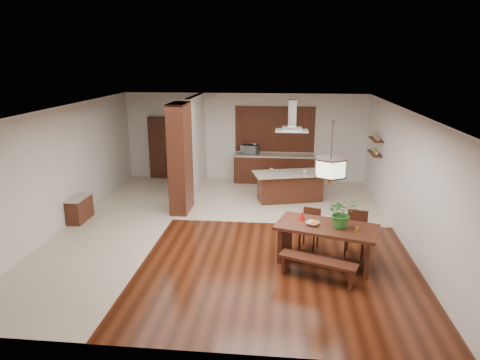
# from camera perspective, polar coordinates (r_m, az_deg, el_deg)

# --- Properties ---
(room_shell) EXTENTS (9.00, 9.04, 2.92)m
(room_shell) POSITION_cam_1_polar(r_m,az_deg,el_deg) (9.83, -1.75, 4.61)
(room_shell) COLOR black
(room_shell) RESTS_ON ground
(tile_hallway) EXTENTS (2.50, 9.00, 0.01)m
(tile_hallway) POSITION_cam_1_polar(r_m,az_deg,el_deg) (11.10, -15.95, -5.76)
(tile_hallway) COLOR beige
(tile_hallway) RESTS_ON ground
(tile_kitchen) EXTENTS (5.50, 4.00, 0.01)m
(tile_kitchen) POSITION_cam_1_polar(r_m,az_deg,el_deg) (12.69, 5.41, -2.45)
(tile_kitchen) COLOR beige
(tile_kitchen) RESTS_ON ground
(soffit_band) EXTENTS (8.00, 9.00, 0.02)m
(soffit_band) POSITION_cam_1_polar(r_m,az_deg,el_deg) (9.70, -1.79, 9.38)
(soffit_band) COLOR #36170D
(soffit_band) RESTS_ON room_shell
(partition_pier) EXTENTS (0.45, 1.00, 2.90)m
(partition_pier) POSITION_cam_1_polar(r_m,az_deg,el_deg) (11.37, -7.95, 2.86)
(partition_pier) COLOR #32170E
(partition_pier) RESTS_ON ground
(partition_stub) EXTENTS (0.18, 2.40, 2.90)m
(partition_stub) POSITION_cam_1_polar(r_m,az_deg,el_deg) (13.37, -5.86, 4.89)
(partition_stub) COLOR silver
(partition_stub) RESTS_ON ground
(hallway_console) EXTENTS (0.37, 0.88, 0.63)m
(hallway_console) POSITION_cam_1_polar(r_m,az_deg,el_deg) (11.59, -20.59, -3.62)
(hallway_console) COLOR #32170E
(hallway_console) RESTS_ON ground
(hallway_doorway) EXTENTS (1.10, 0.20, 2.10)m
(hallway_doorway) POSITION_cam_1_polar(r_m,az_deg,el_deg) (14.80, -9.92, 4.22)
(hallway_doorway) COLOR #32170E
(hallway_doorway) RESTS_ON ground
(rear_counter) EXTENTS (2.60, 0.62, 0.95)m
(rear_counter) POSITION_cam_1_polar(r_m,az_deg,el_deg) (14.20, 4.52, 1.54)
(rear_counter) COLOR #32170E
(rear_counter) RESTS_ON ground
(kitchen_window) EXTENTS (2.60, 0.08, 1.50)m
(kitchen_window) POSITION_cam_1_polar(r_m,az_deg,el_deg) (14.19, 4.66, 6.79)
(kitchen_window) COLOR #A15E30
(kitchen_window) RESTS_ON room_shell
(shelf_lower) EXTENTS (0.26, 0.90, 0.04)m
(shelf_lower) POSITION_cam_1_polar(r_m,az_deg,el_deg) (12.70, 17.51, 3.41)
(shelf_lower) COLOR #32170E
(shelf_lower) RESTS_ON room_shell
(shelf_upper) EXTENTS (0.26, 0.90, 0.04)m
(shelf_upper) POSITION_cam_1_polar(r_m,az_deg,el_deg) (12.62, 17.66, 5.18)
(shelf_upper) COLOR #32170E
(shelf_upper) RESTS_ON room_shell
(dining_table) EXTENTS (2.15, 1.51, 0.81)m
(dining_table) POSITION_cam_1_polar(r_m,az_deg,el_deg) (8.72, 11.44, -7.29)
(dining_table) COLOR #32170E
(dining_table) RESTS_ON ground
(dining_bench) EXTENTS (1.47, 0.84, 0.41)m
(dining_bench) POSITION_cam_1_polar(r_m,az_deg,el_deg) (8.26, 10.27, -11.61)
(dining_bench) COLOR #32170E
(dining_bench) RESTS_ON ground
(dining_chair_left) EXTENTS (0.49, 0.49, 0.87)m
(dining_chair_left) POSITION_cam_1_polar(r_m,az_deg,el_deg) (9.42, 9.21, -6.47)
(dining_chair_left) COLOR #32170E
(dining_chair_left) RESTS_ON ground
(dining_chair_right) EXTENTS (0.51, 0.51, 0.94)m
(dining_chair_right) POSITION_cam_1_polar(r_m,az_deg,el_deg) (9.25, 15.14, -7.02)
(dining_chair_right) COLOR #32170E
(dining_chair_right) RESTS_ON ground
(pendant_lantern) EXTENTS (0.64, 0.64, 1.31)m
(pendant_lantern) POSITION_cam_1_polar(r_m,az_deg,el_deg) (8.22, 12.07, 3.33)
(pendant_lantern) COLOR beige
(pendant_lantern) RESTS_ON room_shell
(foliage_plant) EXTENTS (0.63, 0.58, 0.60)m
(foliage_plant) POSITION_cam_1_polar(r_m,az_deg,el_deg) (8.50, 13.41, -4.29)
(foliage_plant) COLOR #2B6A23
(foliage_plant) RESTS_ON dining_table
(fruit_bowl) EXTENTS (0.33, 0.33, 0.06)m
(fruit_bowl) POSITION_cam_1_polar(r_m,az_deg,el_deg) (8.61, 9.65, -5.73)
(fruit_bowl) COLOR beige
(fruit_bowl) RESTS_ON dining_table
(napkin_cone) EXTENTS (0.16, 0.16, 0.20)m
(napkin_cone) POSITION_cam_1_polar(r_m,az_deg,el_deg) (8.81, 8.28, -4.70)
(napkin_cone) COLOR #B70F0D
(napkin_cone) RESTS_ON dining_table
(gold_ornament) EXTENTS (0.10, 0.10, 0.10)m
(gold_ornament) POSITION_cam_1_polar(r_m,az_deg,el_deg) (8.48, 15.35, -6.29)
(gold_ornament) COLOR gold
(gold_ornament) RESTS_ON dining_table
(kitchen_island) EXTENTS (2.22, 1.40, 0.85)m
(kitchen_island) POSITION_cam_1_polar(r_m,az_deg,el_deg) (12.42, 6.67, -0.82)
(kitchen_island) COLOR #32170E
(kitchen_island) RESTS_ON ground
(range_hood) EXTENTS (0.90, 0.55, 0.87)m
(range_hood) POSITION_cam_1_polar(r_m,az_deg,el_deg) (12.00, 6.98, 8.51)
(range_hood) COLOR silver
(range_hood) RESTS_ON room_shell
(island_cup) EXTENTS (0.14, 0.14, 0.09)m
(island_cup) POSITION_cam_1_polar(r_m,az_deg,el_deg) (12.24, 8.70, 1.10)
(island_cup) COLOR silver
(island_cup) RESTS_ON kitchen_island
(microwave) EXTENTS (0.63, 0.50, 0.30)m
(microwave) POSITION_cam_1_polar(r_m,az_deg,el_deg) (14.11, 1.31, 4.11)
(microwave) COLOR #ACAFB3
(microwave) RESTS_ON rear_counter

